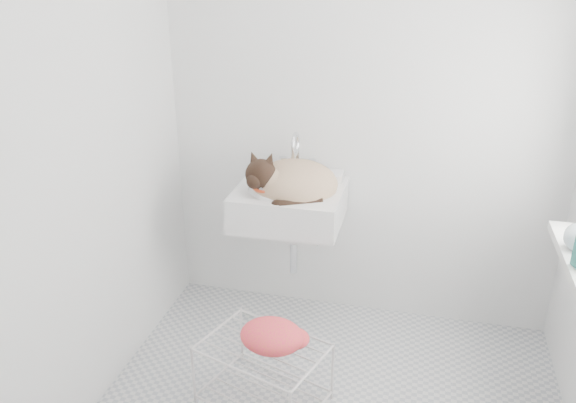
# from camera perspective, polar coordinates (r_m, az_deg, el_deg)

# --- Properties ---
(back_wall) EXTENTS (2.20, 0.02, 2.50)m
(back_wall) POSITION_cam_1_polar(r_m,az_deg,el_deg) (3.14, 7.64, 9.22)
(back_wall) COLOR white
(back_wall) RESTS_ON ground
(left_wall) EXTENTS (0.02, 2.00, 2.50)m
(left_wall) POSITION_cam_1_polar(r_m,az_deg,el_deg) (2.59, -20.29, 4.95)
(left_wall) COLOR white
(left_wall) RESTS_ON ground
(sink) EXTENTS (0.57, 0.50, 0.23)m
(sink) POSITION_cam_1_polar(r_m,az_deg,el_deg) (3.07, 0.16, 1.29)
(sink) COLOR white
(sink) RESTS_ON back_wall
(faucet) EXTENTS (0.21, 0.15, 0.21)m
(faucet) POSITION_cam_1_polar(r_m,az_deg,el_deg) (3.19, 0.93, 4.79)
(faucet) COLOR silver
(faucet) RESTS_ON sink
(cat) EXTENTS (0.52, 0.46, 0.30)m
(cat) POSITION_cam_1_polar(r_m,az_deg,el_deg) (3.04, 0.29, 1.86)
(cat) COLOR tan
(cat) RESTS_ON sink
(wire_rack) EXTENTS (0.64, 0.54, 0.33)m
(wire_rack) POSITION_cam_1_polar(r_m,az_deg,el_deg) (2.87, -2.46, -16.87)
(wire_rack) COLOR silver
(wire_rack) RESTS_ON floor
(towel) EXTENTS (0.32, 0.24, 0.12)m
(towel) POSITION_cam_1_polar(r_m,az_deg,el_deg) (2.73, -1.62, -13.74)
(towel) COLOR orange
(towel) RESTS_ON wire_rack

